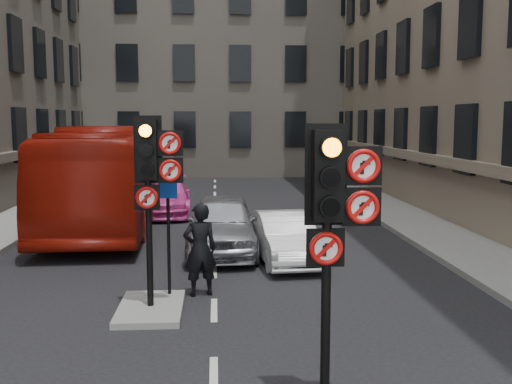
{
  "coord_description": "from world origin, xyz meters",
  "views": [
    {
      "loc": [
        0.05,
        -6.1,
        3.63
      ],
      "look_at": [
        0.62,
        2.3,
        2.6
      ],
      "focal_mm": 42.0,
      "sensor_mm": 36.0,
      "label": 1
    }
  ],
  "objects": [
    {
      "name": "pavement_right",
      "position": [
        7.2,
        12.0,
        0.08
      ],
      "size": [
        3.0,
        50.0,
        0.16
      ],
      "primitive_type": "cube",
      "color": "gray",
      "rests_on": "ground"
    },
    {
      "name": "centre_island",
      "position": [
        -1.2,
        5.0,
        0.06
      ],
      "size": [
        1.2,
        2.0,
        0.12
      ],
      "primitive_type": "cube",
      "color": "gray",
      "rests_on": "ground"
    },
    {
      "name": "building_far",
      "position": [
        0.0,
        38.0,
        10.0
      ],
      "size": [
        30.0,
        14.0,
        20.0
      ],
      "primitive_type": "cube",
      "color": "#666056",
      "rests_on": "ground"
    },
    {
      "name": "signal_near",
      "position": [
        1.49,
        0.99,
        2.58
      ],
      "size": [
        0.91,
        0.4,
        3.58
      ],
      "color": "black",
      "rests_on": "ground"
    },
    {
      "name": "signal_far",
      "position": [
        -1.11,
        4.99,
        2.7
      ],
      "size": [
        0.91,
        0.4,
        3.58
      ],
      "color": "black",
      "rests_on": "centre_island"
    },
    {
      "name": "car_silver",
      "position": [
        0.22,
        9.96,
        0.79
      ],
      "size": [
        1.96,
        4.67,
        1.58
      ],
      "primitive_type": "imported",
      "rotation": [
        0.0,
        0.0,
        -0.02
      ],
      "color": "#95969C",
      "rests_on": "ground"
    },
    {
      "name": "car_white",
      "position": [
        1.81,
        8.84,
        0.62
      ],
      "size": [
        1.61,
        3.88,
        1.25
      ],
      "primitive_type": "imported",
      "rotation": [
        0.0,
        0.0,
        0.08
      ],
      "color": "silver",
      "rests_on": "ground"
    },
    {
      "name": "car_pink",
      "position": [
        -1.89,
        16.81,
        0.69
      ],
      "size": [
        2.15,
        4.82,
        1.37
      ],
      "primitive_type": "imported",
      "rotation": [
        0.0,
        0.0,
        0.05
      ],
      "color": "#E543A5",
      "rests_on": "ground"
    },
    {
      "name": "bus_red",
      "position": [
        -3.57,
        14.73,
        1.7
      ],
      "size": [
        3.25,
        12.28,
        3.4
      ],
      "primitive_type": "imported",
      "rotation": [
        0.0,
        0.0,
        0.03
      ],
      "color": "maroon",
      "rests_on": "ground"
    },
    {
      "name": "motorcycle",
      "position": [
        1.88,
        8.55,
        0.45
      ],
      "size": [
        0.59,
        1.52,
        0.89
      ],
      "primitive_type": "imported",
      "rotation": [
        0.0,
        0.0,
        -0.12
      ],
      "color": "black",
      "rests_on": "ground"
    },
    {
      "name": "motorcyclist",
      "position": [
        -0.28,
        6.0,
        0.96
      ],
      "size": [
        0.8,
        0.63,
        1.93
      ],
      "primitive_type": "imported",
      "rotation": [
        0.0,
        0.0,
        3.4
      ],
      "color": "black",
      "rests_on": "ground"
    },
    {
      "name": "info_sign",
      "position": [
        -0.9,
        5.73,
        1.58
      ],
      "size": [
        0.39,
        0.17,
        2.27
      ],
      "rotation": [
        0.0,
        0.0,
        -0.29
      ],
      "color": "black",
      "rests_on": "centre_island"
    }
  ]
}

